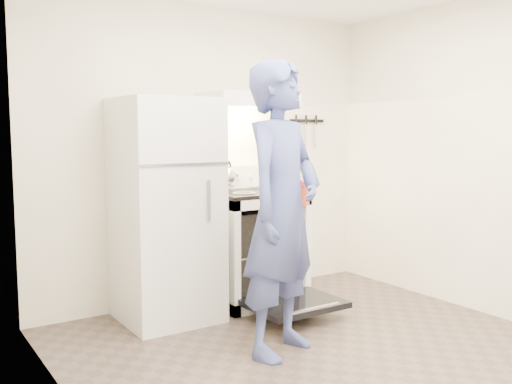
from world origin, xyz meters
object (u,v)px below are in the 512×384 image
(stove_body, at_px, (253,248))
(dutch_oven, at_px, (288,194))
(refrigerator, at_px, (166,210))
(person, at_px, (282,209))
(tea_kettle, at_px, (225,175))

(stove_body, height_order, dutch_oven, dutch_oven)
(refrigerator, bearing_deg, dutch_oven, -53.47)
(person, distance_m, dutch_oven, 0.35)
(person, relative_size, dutch_oven, 5.10)
(stove_body, bearing_deg, person, -113.58)
(refrigerator, xyz_separation_m, tea_kettle, (0.63, 0.18, 0.23))
(tea_kettle, distance_m, person, 1.25)
(dutch_oven, bearing_deg, tea_kettle, 87.10)
(tea_kettle, xyz_separation_m, person, (-0.28, -1.21, -0.13))
(stove_body, bearing_deg, refrigerator, -178.23)
(refrigerator, relative_size, dutch_oven, 4.56)
(refrigerator, bearing_deg, tea_kettle, 15.61)
(dutch_oven, bearing_deg, refrigerator, 126.53)
(stove_body, bearing_deg, tea_kettle, 140.33)
(refrigerator, distance_m, dutch_oven, 0.99)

